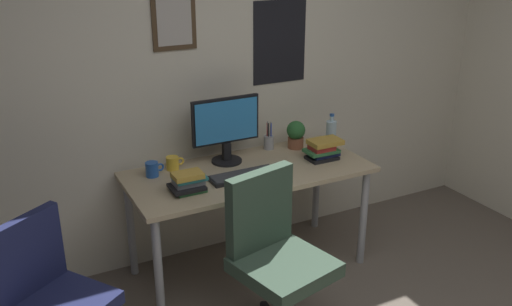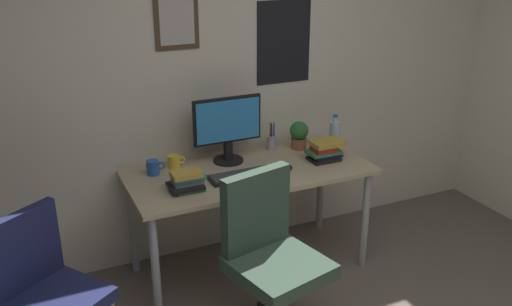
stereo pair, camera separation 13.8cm
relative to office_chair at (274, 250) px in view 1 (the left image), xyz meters
The scene contains 14 objects.
wall_back 1.34m from the office_chair, 77.83° to the left, with size 4.40×0.10×2.60m.
desk 0.68m from the office_chair, 75.35° to the left, with size 1.55×0.70×0.72m.
office_chair is the anchor object (origin of this frame).
side_chair 1.15m from the office_chair, behind, with size 0.58×0.58×0.88m.
monitor 0.95m from the office_chair, 83.15° to the left, with size 0.46×0.20×0.43m.
keyboard 0.60m from the office_chair, 81.11° to the left, with size 0.43×0.15×0.03m.
computer_mouse 0.71m from the office_chair, 55.34° to the left, with size 0.06×0.11×0.04m.
water_bottle 1.16m from the office_chair, 40.71° to the left, with size 0.07×0.07×0.25m.
coffee_mug_near 0.94m from the office_chair, 106.29° to the left, with size 0.12×0.08×0.09m.
coffee_mug_far 0.95m from the office_chair, 115.88° to the left, with size 0.12×0.08×0.09m.
potted_plant 1.11m from the office_chair, 53.24° to the left, with size 0.13×0.13×0.20m.
pen_cup 1.06m from the office_chair, 63.42° to the left, with size 0.07×0.07×0.20m.
book_stack_left 0.95m from the office_chair, 40.53° to the left, with size 0.24×0.15×0.13m.
book_stack_right 0.65m from the office_chair, 118.31° to the left, with size 0.21×0.16×0.12m.
Camera 1 is at (-1.50, -1.19, 2.10)m, focal length 38.94 mm.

